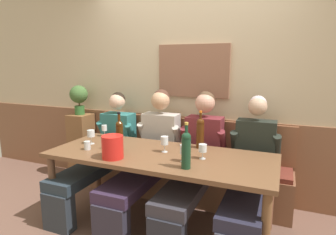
% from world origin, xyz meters
% --- Properties ---
extents(ground_plane, '(6.80, 6.80, 0.02)m').
position_xyz_m(ground_plane, '(0.00, 0.00, -0.01)').
color(ground_plane, brown).
rests_on(ground_plane, ground).
extents(room_wall_back, '(6.80, 0.12, 2.80)m').
position_xyz_m(room_wall_back, '(0.00, 1.09, 1.40)').
color(room_wall_back, beige).
rests_on(room_wall_back, ground).
extents(wood_wainscot_panel, '(6.80, 0.03, 0.95)m').
position_xyz_m(wood_wainscot_panel, '(0.00, 1.04, 0.48)').
color(wood_wainscot_panel, brown).
rests_on(wood_wainscot_panel, ground).
extents(wall_bench, '(2.44, 0.42, 0.94)m').
position_xyz_m(wall_bench, '(0.00, 0.83, 0.28)').
color(wall_bench, brown).
rests_on(wall_bench, ground).
extents(dining_table, '(2.14, 0.86, 0.76)m').
position_xyz_m(dining_table, '(0.00, 0.14, 0.68)').
color(dining_table, brown).
rests_on(dining_table, ground).
extents(person_center_left_seat, '(0.50, 1.28, 1.24)m').
position_xyz_m(person_center_left_seat, '(-0.88, 0.46, 0.61)').
color(person_center_left_seat, '#2A323A').
rests_on(person_center_left_seat, ground).
extents(person_right_seat, '(0.53, 1.28, 1.30)m').
position_xyz_m(person_right_seat, '(-0.28, 0.46, 0.63)').
color(person_right_seat, '#2E2B39').
rests_on(person_right_seat, ground).
extents(person_left_seat, '(0.50, 1.28, 1.30)m').
position_xyz_m(person_left_seat, '(0.25, 0.47, 0.64)').
color(person_left_seat, '#272932').
rests_on(person_left_seat, ground).
extents(person_center_right_seat, '(0.50, 1.27, 1.27)m').
position_xyz_m(person_center_right_seat, '(0.81, 0.44, 0.61)').
color(person_center_right_seat, '#34333D').
rests_on(person_center_right_seat, ground).
extents(ice_bucket, '(0.19, 0.19, 0.21)m').
position_xyz_m(ice_bucket, '(-0.34, -0.13, 0.86)').
color(ice_bucket, red).
rests_on(ice_bucket, dining_table).
extents(wine_bottle_amber_mid, '(0.07, 0.07, 0.39)m').
position_xyz_m(wine_bottle_amber_mid, '(-0.39, 0.07, 0.92)').
color(wine_bottle_amber_mid, '#3E2109').
rests_on(wine_bottle_amber_mid, dining_table).
extents(wine_bottle_clear_water, '(0.08, 0.08, 0.38)m').
position_xyz_m(wine_bottle_clear_water, '(0.35, -0.12, 0.92)').
color(wine_bottle_clear_water, '#173A24').
rests_on(wine_bottle_clear_water, dining_table).
extents(wine_bottle_green_tall, '(0.08, 0.08, 0.38)m').
position_xyz_m(wine_bottle_green_tall, '(0.30, 0.47, 0.92)').
color(wine_bottle_green_tall, '#46220A').
rests_on(wine_bottle_green_tall, dining_table).
extents(wine_glass_right_end, '(0.07, 0.07, 0.14)m').
position_xyz_m(wine_glass_right_end, '(0.42, 0.16, 0.85)').
color(wine_glass_right_end, silver).
rests_on(wine_glass_right_end, dining_table).
extents(wine_glass_mid_right, '(0.07, 0.07, 0.16)m').
position_xyz_m(wine_glass_mid_right, '(0.02, 0.21, 0.87)').
color(wine_glass_mid_right, silver).
rests_on(wine_glass_mid_right, dining_table).
extents(wine_glass_center_rear, '(0.07, 0.07, 0.15)m').
position_xyz_m(wine_glass_center_rear, '(0.29, 0.03, 0.86)').
color(wine_glass_center_rear, silver).
rests_on(wine_glass_center_rear, dining_table).
extents(wine_glass_by_bottle, '(0.08, 0.08, 0.15)m').
position_xyz_m(wine_glass_by_bottle, '(-0.81, 0.17, 0.86)').
color(wine_glass_by_bottle, silver).
rests_on(wine_glass_by_bottle, dining_table).
extents(wine_glass_left_end, '(0.06, 0.06, 0.14)m').
position_xyz_m(wine_glass_left_end, '(-0.86, 0.48, 0.85)').
color(wine_glass_left_end, silver).
rests_on(wine_glass_left_end, dining_table).
extents(water_tumbler_center, '(0.06, 0.06, 0.09)m').
position_xyz_m(water_tumbler_center, '(-0.72, -0.01, 0.80)').
color(water_tumbler_center, silver).
rests_on(water_tumbler_center, dining_table).
extents(corner_pedestal, '(0.28, 0.28, 0.91)m').
position_xyz_m(corner_pedestal, '(-1.52, 0.86, 0.45)').
color(corner_pedestal, brown).
rests_on(corner_pedestal, ground).
extents(potted_plant, '(0.24, 0.24, 0.40)m').
position_xyz_m(potted_plant, '(-1.52, 0.86, 1.16)').
color(potted_plant, '#2F632B').
rests_on(potted_plant, corner_pedestal).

